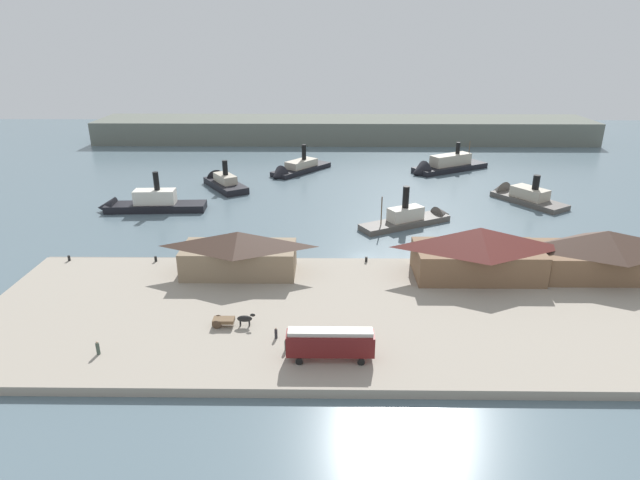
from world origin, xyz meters
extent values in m
plane|color=slate|center=(0.00, 0.00, 0.00)|extent=(320.00, 320.00, 0.00)
cube|color=#9E9384|center=(0.00, -22.00, 0.60)|extent=(110.00, 36.00, 1.20)
cube|color=gray|center=(0.00, -3.60, 0.50)|extent=(110.00, 0.80, 1.00)
cube|color=#847056|center=(-20.45, -9.80, 3.51)|extent=(18.02, 8.01, 4.63)
pyramid|color=#473328|center=(-20.45, -9.80, 7.08)|extent=(18.39, 8.41, 2.50)
cube|color=brown|center=(17.59, -10.46, 3.65)|extent=(19.66, 9.35, 4.89)
pyramid|color=maroon|center=(17.59, -10.46, 7.76)|extent=(20.06, 9.82, 3.34)
cube|color=brown|center=(37.85, -9.77, 3.43)|extent=(20.29, 9.63, 4.47)
pyramid|color=#473328|center=(37.85, -9.77, 7.20)|extent=(20.69, 10.12, 3.07)
cube|color=maroon|center=(-5.90, -34.15, 3.41)|extent=(10.43, 2.43, 2.61)
cube|color=beige|center=(-5.90, -34.15, 4.96)|extent=(10.01, 1.70, 0.50)
cylinder|color=black|center=(-2.25, -32.93, 1.65)|extent=(0.90, 0.18, 0.90)
cylinder|color=black|center=(-2.25, -35.37, 1.65)|extent=(0.90, 0.18, 0.90)
cylinder|color=black|center=(-9.55, -32.93, 1.65)|extent=(0.90, 0.18, 0.90)
cylinder|color=black|center=(-9.55, -35.37, 1.65)|extent=(0.90, 0.18, 0.90)
cube|color=brown|center=(-20.03, -26.57, 2.05)|extent=(2.81, 1.53, 0.50)
cylinder|color=#4C3828|center=(-20.88, -25.81, 1.80)|extent=(1.20, 0.10, 1.20)
cylinder|color=#4C3828|center=(-20.88, -27.34, 1.80)|extent=(1.20, 0.10, 1.20)
ellipsoid|color=black|center=(-17.23, -26.57, 2.30)|extent=(2.00, 0.70, 0.90)
ellipsoid|color=black|center=(-16.13, -26.57, 2.85)|extent=(0.70, 0.32, 0.44)
cylinder|color=black|center=(-16.63, -26.37, 1.70)|extent=(0.16, 0.16, 1.00)
cylinder|color=black|center=(-16.63, -26.77, 1.70)|extent=(0.16, 0.16, 1.00)
cylinder|color=black|center=(-17.83, -26.37, 1.70)|extent=(0.16, 0.16, 1.00)
cylinder|color=black|center=(-17.83, -26.77, 1.70)|extent=(0.16, 0.16, 1.00)
cylinder|color=#3D4C42|center=(-34.11, -33.41, 1.96)|extent=(0.44, 0.44, 1.51)
sphere|color=#CCA889|center=(-34.11, -33.41, 2.85)|extent=(0.28, 0.28, 0.28)
cylinder|color=#232328|center=(-12.80, -29.53, 1.84)|extent=(0.37, 0.37, 1.28)
sphere|color=#CCA889|center=(-12.80, -29.53, 2.60)|extent=(0.23, 0.23, 0.23)
cylinder|color=#3D4C42|center=(-11.31, -32.25, 1.88)|extent=(0.40, 0.40, 1.35)
sphere|color=#CCA889|center=(-11.31, -32.25, 2.67)|extent=(0.25, 0.25, 0.25)
cylinder|color=black|center=(-35.56, -5.43, 1.65)|extent=(0.44, 0.44, 0.90)
cylinder|color=black|center=(0.42, -5.12, 1.65)|extent=(0.44, 0.44, 0.90)
cylinder|color=black|center=(-50.52, -5.29, 1.65)|extent=(0.44, 0.44, 0.90)
cube|color=black|center=(-32.48, 44.09, 0.83)|extent=(13.73, 16.70, 1.66)
cone|color=black|center=(-36.83, 50.82, 0.83)|extent=(6.09, 5.35, 5.39)
cube|color=#B2A893|center=(-32.48, 44.09, 2.70)|extent=(7.10, 8.33, 2.06)
cylinder|color=black|center=(-32.27, 43.76, 5.58)|extent=(1.35, 1.35, 3.70)
cube|color=#514C47|center=(41.45, 32.59, 0.60)|extent=(15.09, 18.25, 1.21)
cone|color=#514C47|center=(36.53, 39.97, 0.60)|extent=(6.50, 5.81, 5.68)
cube|color=#B2A893|center=(41.45, 32.59, 2.44)|extent=(8.21, 9.24, 2.48)
cylinder|color=black|center=(42.14, 31.55, 5.35)|extent=(1.58, 1.58, 3.34)
cube|color=black|center=(29.71, 64.47, 0.76)|extent=(23.64, 17.73, 1.51)
cone|color=black|center=(19.63, 58.58, 0.76)|extent=(6.76, 7.48, 6.21)
cube|color=#B2A893|center=(29.71, 64.47, 3.09)|extent=(12.96, 9.82, 3.15)
cylinder|color=black|center=(31.83, 65.70, 6.30)|extent=(1.20, 1.20, 3.27)
cylinder|color=brown|center=(35.76, 68.00, 4.67)|extent=(0.24, 0.24, 6.31)
cube|color=black|center=(-13.70, 62.12, 0.68)|extent=(17.15, 19.35, 1.35)
cone|color=black|center=(-19.97, 54.29, 0.68)|extent=(6.39, 6.13, 5.30)
cube|color=#B2A893|center=(-13.70, 62.12, 2.37)|extent=(9.45, 10.26, 2.03)
cylinder|color=black|center=(-12.96, 63.04, 5.54)|extent=(1.28, 1.28, 4.32)
cube|color=#514C47|center=(10.03, 16.51, 0.62)|extent=(20.08, 13.99, 1.24)
cone|color=#514C47|center=(18.91, 21.40, 0.62)|extent=(5.28, 5.55, 4.33)
cube|color=beige|center=(10.03, 16.51, 2.60)|extent=(8.03, 6.37, 2.72)
cylinder|color=black|center=(9.86, 16.42, 6.23)|extent=(1.35, 1.35, 4.54)
cylinder|color=brown|center=(4.69, 13.58, 4.19)|extent=(0.24, 0.24, 5.90)
cube|color=black|center=(-45.01, 25.85, 0.83)|extent=(22.40, 6.43, 1.66)
cone|color=black|center=(-56.07, 25.25, 0.83)|extent=(4.23, 4.93, 4.72)
cube|color=silver|center=(-45.01, 25.85, 3.25)|extent=(9.19, 4.13, 3.17)
cylinder|color=black|center=(-44.32, 25.88, 6.88)|extent=(1.25, 1.25, 4.09)
cube|color=#60665B|center=(0.00, 110.00, 4.00)|extent=(180.00, 24.00, 8.00)
camera|label=1|loc=(-6.44, -88.08, 37.77)|focal=29.77mm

